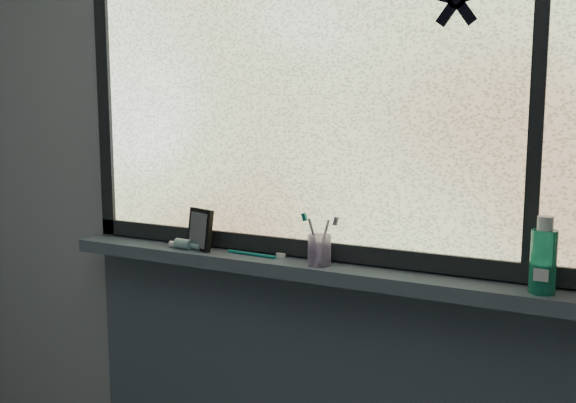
% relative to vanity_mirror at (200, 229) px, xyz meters
% --- Properties ---
extents(wall_back, '(3.00, 0.01, 2.50)m').
position_rel_vanity_mirror_xyz_m(wall_back, '(0.36, 0.08, 0.17)').
color(wall_back, '#9EA3A8').
rests_on(wall_back, ground).
extents(windowsill, '(1.62, 0.14, 0.04)m').
position_rel_vanity_mirror_xyz_m(windowsill, '(0.36, 0.01, -0.08)').
color(windowsill, '#4A5563').
rests_on(windowsill, wall_back).
extents(window_pane, '(1.50, 0.01, 1.00)m').
position_rel_vanity_mirror_xyz_m(window_pane, '(0.36, 0.06, 0.45)').
color(window_pane, silver).
rests_on(window_pane, wall_back).
extents(frame_bottom, '(1.60, 0.03, 0.05)m').
position_rel_vanity_mirror_xyz_m(frame_bottom, '(0.36, 0.06, -0.03)').
color(frame_bottom, black).
rests_on(frame_bottom, windowsill).
extents(frame_left, '(0.05, 0.03, 1.10)m').
position_rel_vanity_mirror_xyz_m(frame_left, '(-0.42, 0.06, 0.45)').
color(frame_left, black).
rests_on(frame_left, wall_back).
extents(frame_mullion, '(0.03, 0.03, 1.00)m').
position_rel_vanity_mirror_xyz_m(frame_mullion, '(0.96, 0.06, 0.45)').
color(frame_mullion, black).
rests_on(frame_mullion, wall_back).
extents(starfish_sticker, '(0.15, 0.02, 0.15)m').
position_rel_vanity_mirror_xyz_m(starfish_sticker, '(0.76, 0.05, 0.64)').
color(starfish_sticker, black).
rests_on(starfish_sticker, window_pane).
extents(vanity_mirror, '(0.11, 0.08, 0.13)m').
position_rel_vanity_mirror_xyz_m(vanity_mirror, '(0.00, 0.00, 0.00)').
color(vanity_mirror, black).
rests_on(vanity_mirror, windowsill).
extents(toothpaste_tube, '(0.18, 0.06, 0.03)m').
position_rel_vanity_mirror_xyz_m(toothpaste_tube, '(-0.04, -0.01, -0.05)').
color(toothpaste_tube, silver).
rests_on(toothpaste_tube, windowsill).
extents(toothbrush_cup, '(0.07, 0.07, 0.09)m').
position_rel_vanity_mirror_xyz_m(toothbrush_cup, '(0.41, -0.01, -0.02)').
color(toothbrush_cup, '#CDAFE7').
rests_on(toothbrush_cup, windowsill).
extents(toothbrush_lying, '(0.21, 0.03, 0.01)m').
position_rel_vanity_mirror_xyz_m(toothbrush_lying, '(0.18, 0.01, -0.06)').
color(toothbrush_lying, '#0D7A72').
rests_on(toothbrush_lying, windowsill).
extents(mouthwash_bottle, '(0.06, 0.06, 0.15)m').
position_rel_vanity_mirror_xyz_m(mouthwash_bottle, '(0.99, -0.01, 0.03)').
color(mouthwash_bottle, '#1FA47E').
rests_on(mouthwash_bottle, windowsill).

